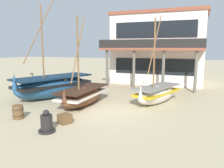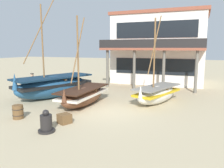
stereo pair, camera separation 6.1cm
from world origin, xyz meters
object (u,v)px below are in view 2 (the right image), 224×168
fishing_boat_centre_large (53,86)px  fisherman_by_hull (33,85)px  capstan_winch (46,123)px  harbor_building_main (160,48)px  fishing_boat_far_right (157,94)px  cargo_crate (64,119)px  fishing_boat_near_left (83,95)px  wooden_barrel (18,112)px

fishing_boat_centre_large → fisherman_by_hull: size_ratio=4.46×
capstan_winch → harbor_building_main: size_ratio=0.11×
fishing_boat_far_right → cargo_crate: fishing_boat_far_right is taller
fishing_boat_near_left → wooden_barrel: (-1.73, -3.59, -0.26)m
fishing_boat_near_left → fishing_boat_far_right: size_ratio=0.97×
fishing_boat_far_right → harbor_building_main: harbor_building_main is taller
fishing_boat_near_left → cargo_crate: fishing_boat_near_left is taller
cargo_crate → wooden_barrel: bearing=-173.4°
wooden_barrel → capstan_winch: bearing=-20.3°
capstan_winch → harbor_building_main: (1.84, 16.14, 3.11)m
fisherman_by_hull → harbor_building_main: 13.27m
fishing_boat_centre_large → capstan_winch: bearing=-55.8°
cargo_crate → capstan_winch: bearing=-94.1°
fishing_boat_far_right → wooden_barrel: bearing=-135.4°
wooden_barrel → fishing_boat_far_right: bearing=44.6°
fishing_boat_near_left → capstan_winch: bearing=-80.5°
fishing_boat_far_right → cargo_crate: bearing=-121.1°
cargo_crate → harbor_building_main: 15.38m
wooden_barrel → cargo_crate: bearing=6.6°
cargo_crate → harbor_building_main: harbor_building_main is taller
fisherman_by_hull → harbor_building_main: (7.40, 10.69, 2.66)m
fishing_boat_centre_large → cargo_crate: fishing_boat_centre_large is taller
capstan_winch → cargo_crate: capstan_winch is taller
fishing_boat_near_left → harbor_building_main: bearing=77.4°
fishing_boat_far_right → cargo_crate: (-3.33, -5.51, -0.40)m
fishing_boat_near_left → cargo_crate: bearing=-75.7°
fisherman_by_hull → capstan_winch: size_ratio=1.73×
fisherman_by_hull → harbor_building_main: size_ratio=0.18×
fisherman_by_hull → harbor_building_main: harbor_building_main is taller
fishing_boat_centre_large → harbor_building_main: fishing_boat_centre_large is taller
fisherman_by_hull → cargo_crate: fisherman_by_hull is taller
fishing_boat_far_right → harbor_building_main: bearing=99.4°
fishing_boat_near_left → harbor_building_main: 12.26m
cargo_crate → harbor_building_main: (1.76, 14.93, 3.27)m
fishing_boat_near_left → cargo_crate: 3.42m
wooden_barrel → fisherman_by_hull: bearing=124.2°
fisherman_by_hull → fishing_boat_far_right: bearing=8.1°
capstan_winch → wooden_barrel: size_ratio=1.39×
wooden_barrel → harbor_building_main: 16.13m
fisherman_by_hull → cargo_crate: bearing=-36.9°
fishing_boat_far_right → cargo_crate: size_ratio=10.16×
fisherman_by_hull → harbor_building_main: bearing=55.3°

